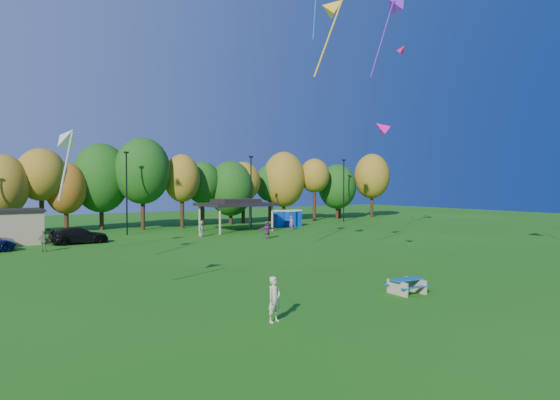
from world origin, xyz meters
TOP-DOWN VIEW (x-y plane):
  - ground at (0.00, 0.00)m, footprint 160.00×160.00m
  - tree_line at (-1.03, 45.51)m, footprint 93.57×10.55m
  - lamp_posts at (2.00, 40.00)m, footprint 64.50×0.25m
  - utility_building at (-10.00, 38.00)m, footprint 6.30×4.30m
  - pavilion at (14.00, 37.00)m, footprint 8.20×6.20m
  - porta_potties at (22.25, 37.83)m, footprint 3.75×2.02m
  - picnic_table at (4.20, 3.04)m, footprint 1.93×1.65m
  - kite_flyer at (-4.36, 2.69)m, footprint 0.78×0.61m
  - car_d at (-4.28, 34.84)m, footprint 5.34×2.26m
  - far_person_2 at (12.37, 28.02)m, footprint 1.74×0.69m
  - far_person_3 at (20.14, 34.30)m, footprint 0.52×0.69m
  - far_person_4 at (-8.00, 30.75)m, footprint 1.10×0.87m
  - far_person_5 at (7.68, 33.45)m, footprint 0.98×0.92m
  - kite_0 at (4.76, 9.23)m, footprint 3.07×2.33m
  - kite_1 at (9.03, 9.41)m, footprint 1.63×1.55m
  - kite_3 at (19.99, 17.57)m, footprint 5.20×2.22m
  - kite_6 at (-10.82, 8.96)m, footprint 1.38×2.16m
  - kite_8 at (25.80, 22.11)m, footprint 1.33×1.54m

SIDE VIEW (x-z plane):
  - ground at x=0.00m, z-range 0.00..0.00m
  - picnic_table at x=4.20m, z-range 0.06..0.84m
  - car_d at x=-4.28m, z-range 0.00..1.54m
  - far_person_5 at x=7.68m, z-range 0.00..1.68m
  - far_person_3 at x=20.14m, z-range 0.00..1.71m
  - far_person_4 at x=-8.00m, z-range 0.00..1.75m
  - far_person_2 at x=12.37m, z-range 0.00..1.83m
  - kite_flyer at x=-4.36m, z-range 0.00..1.88m
  - porta_potties at x=22.25m, z-range 0.01..2.19m
  - utility_building at x=-10.00m, z-range 0.01..3.26m
  - pavilion at x=14.00m, z-range 1.34..5.11m
  - lamp_posts at x=2.00m, z-range 0.36..9.45m
  - tree_line at x=-1.03m, z-range 0.34..11.49m
  - kite_6 at x=-10.82m, z-range 5.95..9.38m
  - kite_1 at x=9.03m, z-range 8.74..10.06m
  - kite_0 at x=4.76m, z-range 13.73..19.17m
  - kite_8 at x=25.80m, z-range 19.28..20.57m
  - kite_3 at x=19.99m, z-range 17.97..26.65m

